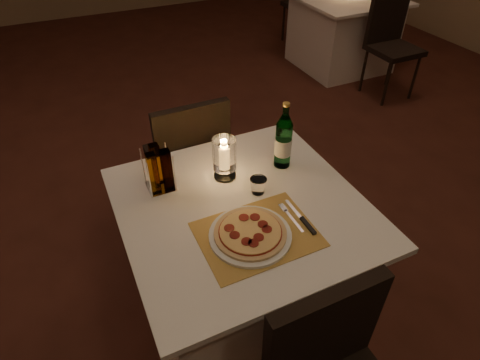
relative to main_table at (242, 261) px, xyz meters
name	(u,v)px	position (x,y,z in m)	size (l,w,h in m)	color
floor	(224,233)	(0.13, 0.54, -0.38)	(8.00, 10.00, 0.02)	#4A2117
main_table	(242,261)	(0.00, 0.00, 0.00)	(1.00, 1.00, 0.74)	white
chair_far	(189,153)	(0.00, 0.71, 0.18)	(0.42, 0.42, 0.90)	black
placemat	(257,234)	(-0.02, -0.18, 0.37)	(0.45, 0.34, 0.00)	#C19443
plate	(250,235)	(-0.05, -0.18, 0.38)	(0.32, 0.32, 0.01)	white
pizza	(250,232)	(-0.05, -0.18, 0.39)	(0.28, 0.28, 0.02)	#D8B77F
fork	(289,216)	(0.14, -0.15, 0.37)	(0.02, 0.18, 0.00)	silver
knife	(305,222)	(0.18, -0.21, 0.37)	(0.02, 0.22, 0.01)	black
tumbler	(258,186)	(0.10, 0.04, 0.40)	(0.07, 0.07, 0.07)	white
water_bottle	(283,141)	(0.29, 0.18, 0.50)	(0.08, 0.08, 0.33)	#56A063
hurricane_candle	(224,155)	(0.01, 0.21, 0.48)	(0.10, 0.10, 0.20)	white
cruet_caddy	(159,171)	(-0.28, 0.25, 0.46)	(0.12, 0.12, 0.21)	white
neighbor_table_right	(342,33)	(2.35, 2.41, 0.00)	(1.00, 1.00, 0.74)	white
neighbor_chair_ra	(390,38)	(2.35, 1.70, 0.18)	(0.42, 0.42, 0.90)	black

